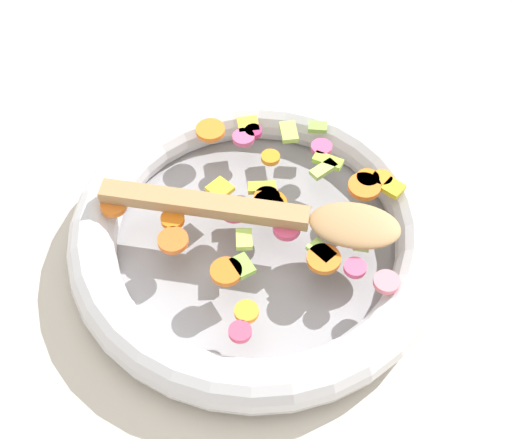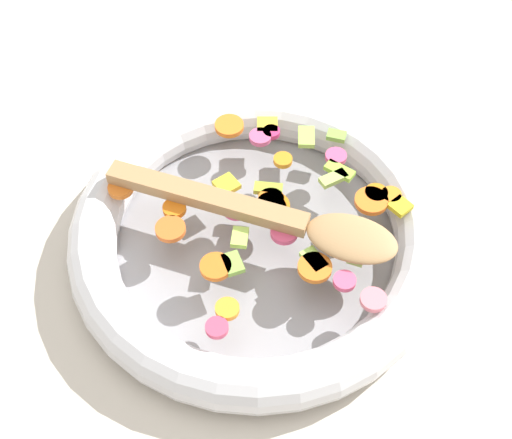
{
  "view_description": "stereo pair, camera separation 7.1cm",
  "coord_description": "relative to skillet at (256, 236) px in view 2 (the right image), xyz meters",
  "views": [
    {
      "loc": [
        0.4,
        0.17,
        0.62
      ],
      "look_at": [
        0.0,
        0.0,
        0.05
      ],
      "focal_mm": 50.0,
      "sensor_mm": 36.0,
      "label": 1
    },
    {
      "loc": [
        0.36,
        0.24,
        0.62
      ],
      "look_at": [
        0.0,
        0.0,
        0.05
      ],
      "focal_mm": 50.0,
      "sensor_mm": 36.0,
      "label": 2
    }
  ],
  "objects": [
    {
      "name": "ground_plane",
      "position": [
        0.0,
        0.0,
        -0.02
      ],
      "size": [
        4.0,
        4.0,
        0.0
      ],
      "primitive_type": "plane",
      "color": "beige"
    },
    {
      "name": "chopped_vegetables",
      "position": [
        -0.02,
        0.01,
        0.03
      ],
      "size": [
        0.29,
        0.31,
        0.01
      ],
      "color": "orange",
      "rests_on": "skillet"
    },
    {
      "name": "wooden_spoon",
      "position": [
        -0.01,
        0.02,
        0.04
      ],
      "size": [
        0.11,
        0.3,
        0.01
      ],
      "color": "#A87F51",
      "rests_on": "chopped_vegetables"
    },
    {
      "name": "skillet",
      "position": [
        0.0,
        0.0,
        0.0
      ],
      "size": [
        0.39,
        0.39,
        0.05
      ],
      "color": "gray",
      "rests_on": "ground_plane"
    }
  ]
}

